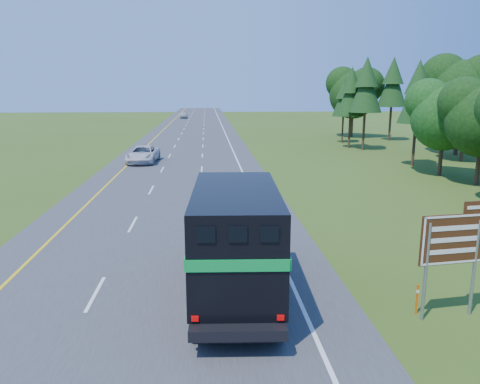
% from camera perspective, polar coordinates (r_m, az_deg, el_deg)
% --- Properties ---
extents(road, '(15.00, 260.00, 0.04)m').
position_cam_1_polar(road, '(55.75, -6.48, 4.82)').
color(road, '#38383A').
rests_on(road, ground).
extents(lane_markings, '(11.15, 260.00, 0.01)m').
position_cam_1_polar(lane_markings, '(55.75, -6.48, 4.85)').
color(lane_markings, yellow).
rests_on(lane_markings, road).
extents(horse_truck, '(3.25, 9.25, 4.04)m').
position_cam_1_polar(horse_truck, '(16.77, -0.55, -5.44)').
color(horse_truck, black).
rests_on(horse_truck, road).
extents(white_suv, '(3.09, 6.14, 1.67)m').
position_cam_1_polar(white_suv, '(48.54, -11.74, 4.53)').
color(white_suv, silver).
rests_on(white_suv, road).
extents(far_car, '(1.90, 4.59, 1.55)m').
position_cam_1_polar(far_car, '(121.04, -6.87, 9.28)').
color(far_car, '#AFAFB6').
rests_on(far_car, road).
extents(exit_sign, '(2.29, 0.37, 3.91)m').
position_cam_1_polar(exit_sign, '(16.44, 24.65, -5.76)').
color(exit_sign, gray).
rests_on(exit_sign, ground).
extents(delineator, '(0.08, 0.05, 1.03)m').
position_cam_1_polar(delineator, '(16.98, 20.79, -12.01)').
color(delineator, '#E75A0C').
rests_on(delineator, ground).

